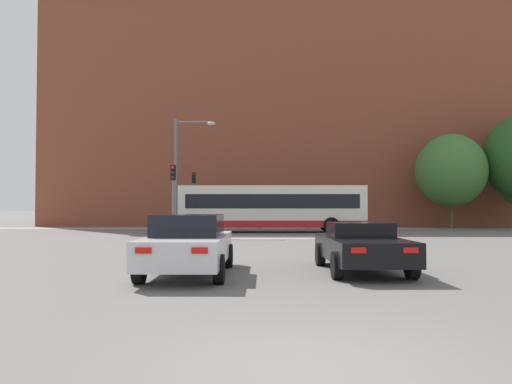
{
  "coord_description": "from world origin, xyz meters",
  "views": [
    {
      "loc": [
        -0.55,
        -5.12,
        1.65
      ],
      "look_at": [
        -0.91,
        24.76,
        2.54
      ],
      "focal_mm": 35.0,
      "sensor_mm": 36.0,
      "label": 1
    }
  ],
  "objects": [
    {
      "name": "ground_plane",
      "position": [
        0.0,
        0.0,
        0.0
      ],
      "size": [
        400.0,
        400.0,
        0.0
      ],
      "primitive_type": "plane",
      "color": "#605E5B"
    },
    {
      "name": "stop_line_strip",
      "position": [
        0.0,
        20.64,
        0.0
      ],
      "size": [
        8.72,
        0.3,
        0.01
      ],
      "primitive_type": "cube",
      "color": "silver",
      "rests_on": "ground_plane"
    },
    {
      "name": "far_pavement",
      "position": [
        0.0,
        32.88,
        0.01
      ],
      "size": [
        69.69,
        2.5,
        0.01
      ],
      "primitive_type": "cube",
      "color": "gray",
      "rests_on": "ground_plane"
    },
    {
      "name": "brick_civic_building",
      "position": [
        3.19,
        42.19,
        10.39
      ],
      "size": [
        46.27,
        12.65,
        26.27
      ],
      "color": "brown",
      "rests_on": "ground_plane"
    },
    {
      "name": "car_saloon_left",
      "position": [
        -2.32,
        7.0,
        0.75
      ],
      "size": [
        1.94,
        4.69,
        1.46
      ],
      "rotation": [
        0.0,
        0.0,
        -0.0
      ],
      "color": "silver",
      "rests_on": "ground_plane"
    },
    {
      "name": "car_roadster_right",
      "position": [
        1.98,
        7.65,
        0.64
      ],
      "size": [
        2.01,
        4.45,
        1.25
      ],
      "rotation": [
        0.0,
        0.0,
        0.02
      ],
      "color": "black",
      "rests_on": "ground_plane"
    },
    {
      "name": "bus_crossing_lead",
      "position": [
        0.1,
        27.23,
        1.61
      ],
      "size": [
        11.88,
        2.68,
        2.99
      ],
      "rotation": [
        0.0,
        0.0,
        -1.57
      ],
      "color": "silver",
      "rests_on": "ground_plane"
    },
    {
      "name": "traffic_light_far_left",
      "position": [
        -5.7,
        32.39,
        2.85
      ],
      "size": [
        0.26,
        0.31,
        4.24
      ],
      "color": "slate",
      "rests_on": "ground_plane"
    },
    {
      "name": "traffic_light_near_left",
      "position": [
        -5.26,
        21.16,
        2.62
      ],
      "size": [
        0.26,
        0.31,
        3.86
      ],
      "color": "slate",
      "rests_on": "ground_plane"
    },
    {
      "name": "street_lamp_junction",
      "position": [
        -5.17,
        23.98,
        4.21
      ],
      "size": [
        2.4,
        0.36,
        6.79
      ],
      "color": "slate",
      "rests_on": "ground_plane"
    },
    {
      "name": "pedestrian_waiting",
      "position": [
        -0.71,
        32.86,
        0.97
      ],
      "size": [
        0.28,
        0.43,
        1.66
      ],
      "rotation": [
        0.0,
        0.0,
        1.73
      ],
      "color": "#333851",
      "rests_on": "ground_plane"
    },
    {
      "name": "pedestrian_walking_east",
      "position": [
        2.96,
        32.68,
        0.96
      ],
      "size": [
        0.45,
        0.33,
        1.64
      ],
      "rotation": [
        0.0,
        0.0,
        5.98
      ],
      "color": "#333851",
      "rests_on": "ground_plane"
    },
    {
      "name": "tree_kerbside",
      "position": [
        13.73,
        32.6,
        4.39
      ],
      "size": [
        5.22,
        5.22,
        7.14
      ],
      "color": "#4C3823",
      "rests_on": "ground_plane"
    }
  ]
}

